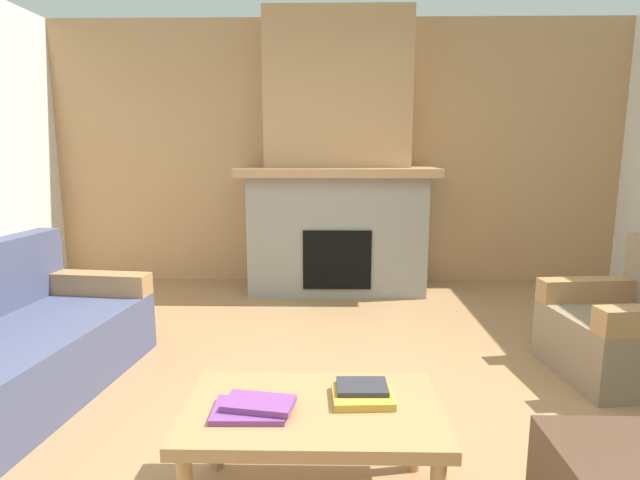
{
  "coord_description": "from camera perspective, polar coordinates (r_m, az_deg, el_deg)",
  "views": [
    {
      "loc": [
        -0.07,
        -2.43,
        1.41
      ],
      "look_at": [
        -0.13,
        0.84,
        0.82
      ],
      "focal_mm": 28.55,
      "sensor_mm": 36.0,
      "label": 1
    }
  ],
  "objects": [
    {
      "name": "ground",
      "position": [
        2.81,
        2.54,
        -19.97
      ],
      "size": [
        9.0,
        9.0,
        0.0
      ],
      "primitive_type": "plane",
      "color": "#9E754C"
    },
    {
      "name": "wall_back_wood_panel",
      "position": [
        5.43,
        1.88,
        9.58
      ],
      "size": [
        6.0,
        0.12,
        2.7
      ],
      "primitive_type": "cube",
      "color": "tan",
      "rests_on": "ground"
    },
    {
      "name": "fireplace",
      "position": [
        5.06,
        1.92,
        7.42
      ],
      "size": [
        1.9,
        0.82,
        2.7
      ],
      "color": "gray",
      "rests_on": "ground"
    },
    {
      "name": "couch",
      "position": [
        3.4,
        -32.17,
        -10.74
      ],
      "size": [
        1.04,
        1.88,
        0.85
      ],
      "color": "#474C6B",
      "rests_on": "ground"
    },
    {
      "name": "armchair",
      "position": [
        3.75,
        31.4,
        -8.7
      ],
      "size": [
        0.83,
        0.83,
        0.85
      ],
      "color": "#847056",
      "rests_on": "ground"
    },
    {
      "name": "coffee_table",
      "position": [
        2.1,
        -0.79,
        -19.38
      ],
      "size": [
        1.0,
        0.6,
        0.43
      ],
      "color": "#A87A4C",
      "rests_on": "ground"
    },
    {
      "name": "book_stack_near_edge",
      "position": [
        2.03,
        -7.43,
        -18.08
      ],
      "size": [
        0.31,
        0.2,
        0.05
      ],
      "color": "#7A3D84",
      "rests_on": "coffee_table"
    },
    {
      "name": "book_stack_center",
      "position": [
        2.12,
        4.78,
        -16.77
      ],
      "size": [
        0.25,
        0.21,
        0.05
      ],
      "color": "gold",
      "rests_on": "coffee_table"
    }
  ]
}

